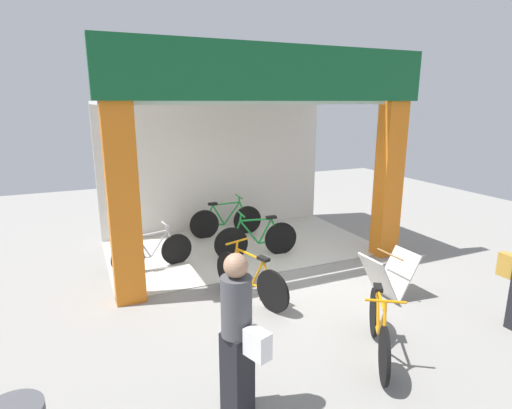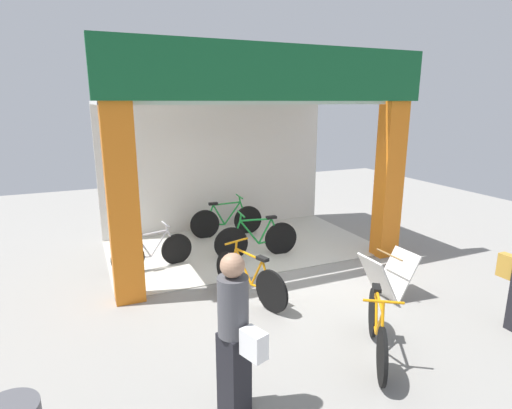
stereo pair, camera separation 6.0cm
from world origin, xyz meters
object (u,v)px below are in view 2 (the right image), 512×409
pedestrian_1 (235,335)px  bicycle_parked_0 (377,329)px  bicycle_inside_2 (226,221)px  bicycle_inside_1 (153,252)px  bicycle_parked_1 (249,278)px  sandwich_board_sign (388,276)px  bicycle_inside_0 (257,239)px

pedestrian_1 → bicycle_parked_0: bearing=6.6°
bicycle_inside_2 → bicycle_inside_1: bearing=-145.7°
bicycle_parked_0 → bicycle_parked_1: 2.21m
bicycle_inside_1 → pedestrian_1: bearing=-88.5°
pedestrian_1 → sandwich_board_sign: bearing=24.5°
bicycle_inside_0 → pedestrian_1: bearing=-116.3°
bicycle_inside_1 → bicycle_parked_1: size_ratio=0.95×
bicycle_inside_0 → pedestrian_1: pedestrian_1 is taller
bicycle_inside_0 → sandwich_board_sign: size_ratio=2.07×
bicycle_parked_0 → sandwich_board_sign: (1.22, 1.23, 0.01)m
sandwich_board_sign → bicycle_inside_2: bearing=108.4°
pedestrian_1 → bicycle_inside_0: bearing=63.7°
bicycle_inside_0 → bicycle_inside_2: bicycle_inside_0 is taller
bicycle_inside_1 → sandwich_board_sign: bearing=-39.4°
bicycle_inside_1 → sandwich_board_sign: 4.26m
bicycle_parked_1 → pedestrian_1: 2.56m
bicycle_inside_2 → pedestrian_1: size_ratio=1.00×
bicycle_inside_0 → bicycle_inside_2: (-0.10, 1.55, -0.00)m
bicycle_parked_0 → pedestrian_1: (-1.97, -0.23, 0.53)m
bicycle_inside_2 → pedestrian_1: (-1.84, -5.49, 0.52)m
pedestrian_1 → bicycle_parked_1: bearing=64.2°
bicycle_inside_0 → bicycle_parked_0: bearing=-89.7°
bicycle_inside_1 → bicycle_parked_0: bearing=-62.2°
bicycle_inside_0 → bicycle_parked_0: 3.71m
bicycle_inside_0 → sandwich_board_sign: 2.77m
bicycle_parked_1 → bicycle_inside_0: bearing=62.9°
bicycle_inside_1 → bicycle_parked_0: size_ratio=1.09×
bicycle_inside_2 → bicycle_parked_0: size_ratio=1.23×
bicycle_inside_2 → bicycle_parked_0: bearing=-88.7°
bicycle_inside_1 → bicycle_inside_0: bearing=-6.2°
sandwich_board_sign → bicycle_inside_0: bearing=116.5°
bicycle_inside_2 → bicycle_parked_0: (0.12, -5.26, -0.02)m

